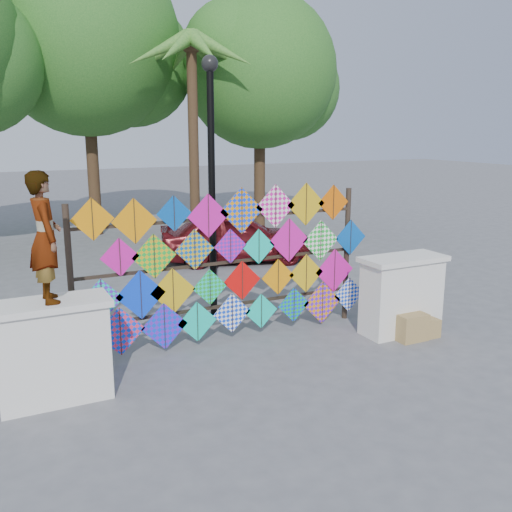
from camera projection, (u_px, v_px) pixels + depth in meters
name	position (u px, v px, depth m)	size (l,w,h in m)	color
ground	(247.00, 356.00, 8.41)	(80.00, 80.00, 0.00)	slate
parapet_left	(53.00, 351.00, 6.92)	(1.40, 0.65, 1.28)	white
parapet_right	(402.00, 294.00, 9.26)	(1.40, 0.65, 1.28)	white
kite_rack	(232.00, 265.00, 8.82)	(4.95, 0.24, 2.43)	#2C2118
tree_mid	(89.00, 41.00, 16.81)	(6.30, 5.60, 8.61)	#4C3820
tree_east	(262.00, 72.00, 17.84)	(5.40, 4.80, 7.42)	#4C3820
palm_tree	(192.00, 64.00, 15.26)	(3.62, 3.62, 5.83)	#4C3820
vendor_woman	(45.00, 237.00, 6.62)	(0.56, 0.37, 1.55)	#99999E
sedan	(235.00, 236.00, 14.21)	(1.51, 3.76, 1.28)	#590F14
lamppost	(211.00, 164.00, 9.69)	(0.28, 0.28, 4.46)	black
cardboard_box_near	(409.00, 326.00, 9.06)	(0.48, 0.43, 0.43)	tan
cardboard_box_far	(426.00, 328.00, 9.18)	(0.35, 0.33, 0.30)	tan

